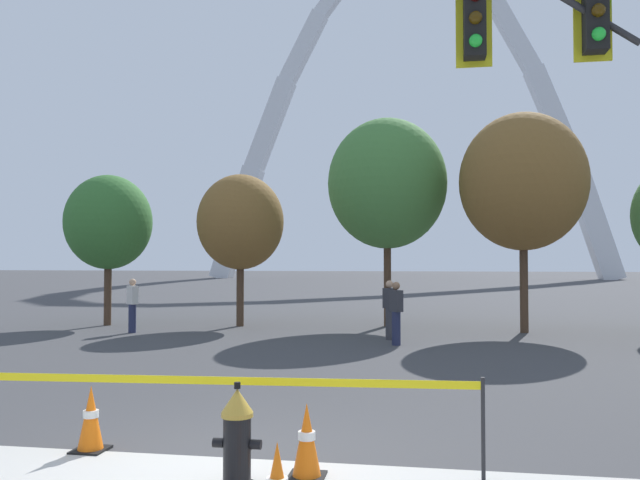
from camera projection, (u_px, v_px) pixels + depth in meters
name	position (u px, v px, depth m)	size (l,w,h in m)	color
ground_plane	(236.00, 467.00, 6.51)	(240.00, 240.00, 0.00)	#3D3D3F
fire_hydrant	(237.00, 438.00, 5.89)	(0.46, 0.48, 0.99)	black
caution_tape_barrier	(211.00, 403.00, 6.38)	(5.41, 0.39, 0.99)	#232326
traffic_cone_by_hydrant	(91.00, 419.00, 7.05)	(0.36, 0.36, 0.73)	black
traffic_cone_curb_edge	(307.00, 441.00, 6.18)	(0.36, 0.36, 0.73)	black
traffic_signal_gantry	(620.00, 95.00, 7.44)	(5.02, 0.44, 6.00)	#232326
monument_arch	(406.00, 126.00, 74.78)	(47.77, 2.35, 41.04)	silver
tree_far_left	(108.00, 222.00, 20.88)	(2.83, 2.83, 4.95)	#473323
tree_left_mid	(240.00, 222.00, 20.60)	(2.82, 2.82, 4.94)	#473323
tree_center_left	(387.00, 184.00, 20.64)	(3.87, 3.87, 6.77)	#473323
tree_center_right	(523.00, 182.00, 18.79)	(3.73, 3.73, 6.53)	#473323
pedestrian_standing_center	(132.00, 305.00, 18.62)	(0.39, 0.36, 1.59)	#232847
pedestrian_walking_right	(390.00, 309.00, 17.04)	(0.39, 0.38, 1.59)	#38383D
pedestrian_near_trees	(396.00, 313.00, 15.90)	(0.37, 0.39, 1.59)	#232847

